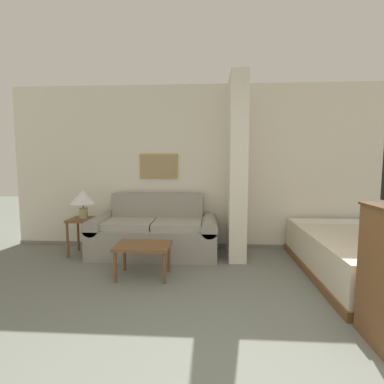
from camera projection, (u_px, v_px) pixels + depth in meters
The scene contains 7 objects.
wall_back at pixel (237, 168), 4.81m from camera, with size 7.29×0.16×2.60m.
wall_partition_pillar at pixel (237, 168), 4.35m from camera, with size 0.24×0.80×2.60m.
couch at pixel (155, 233), 4.51m from camera, with size 1.88×0.84×0.90m.
coffee_table at pixel (143, 249), 3.62m from camera, with size 0.65×0.46×0.40m.
side_table at pixel (84, 225), 4.49m from camera, with size 0.41×0.41×0.55m.
table_lamp at pixel (83, 198), 4.45m from camera, with size 0.38×0.38×0.42m.
bed at pixel (378, 256), 3.63m from camera, with size 1.71×2.20×0.51m.
Camera 1 is at (-0.43, -1.35, 1.41)m, focal length 28.00 mm.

